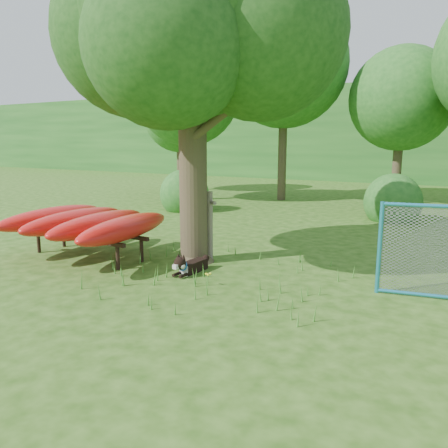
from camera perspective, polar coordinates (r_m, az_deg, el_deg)
The scene contains 13 objects.
ground at distance 7.39m, azimuth -5.98°, elevation -9.02°, with size 80.00×80.00×0.00m, color #244C0F.
oak_tree at distance 9.27m, azimuth -4.38°, elevation 24.81°, with size 5.82×5.13×7.13m.
wooden_post at distance 9.27m, azimuth -1.88°, elevation 0.04°, with size 0.39×0.23×1.46m.
kayak_rack at distance 9.89m, azimuth -17.51°, elevation 0.20°, with size 3.19×3.06×1.01m.
husky_dog at distance 8.40m, azimuth -4.58°, elevation -5.43°, with size 0.29×1.01×0.45m.
wildflower_clump at distance 7.67m, azimuth -2.13°, elevation -6.70°, with size 0.11×0.09×0.24m.
bg_tree_a at distance 18.99m, azimuth -4.85°, elevation 16.71°, with size 4.40×4.40×6.70m.
bg_tree_b at distance 19.27m, azimuth 7.91°, elevation 19.94°, with size 5.20×5.20×8.22m.
bg_tree_c at distance 18.91m, azimuth 22.21°, elevation 14.86°, with size 4.00×4.00×6.12m.
bg_tree_f at distance 22.81m, azimuth -5.83°, elevation 13.78°, with size 3.60×3.60×5.55m.
shrub_left at distance 16.17m, azimuth -5.16°, elevation 1.81°, with size 1.80×1.80×1.80m, color #205D1E.
shrub_mid at distance 15.01m, azimuth 21.02°, elevation 0.45°, with size 1.80×1.80×1.80m, color #205D1E.
wooded_hillside at distance 33.91m, azimuth 22.85°, elevation 10.75°, with size 80.00×12.00×6.00m, color #205D1E.
Camera 1 is at (4.05, -5.66, 2.49)m, focal length 35.00 mm.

